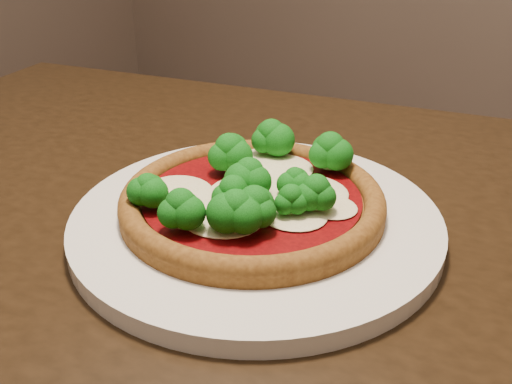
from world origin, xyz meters
The scene contains 3 objects.
dining_table centered at (0.23, 0.19, 0.65)m, with size 1.32×1.06×0.75m.
plate centered at (0.27, 0.18, 0.76)m, with size 0.35×0.35×0.02m, color white.
pizza centered at (0.27, 0.18, 0.79)m, with size 0.25×0.25×0.06m.
Camera 1 is at (0.56, -0.20, 1.04)m, focal length 40.00 mm.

